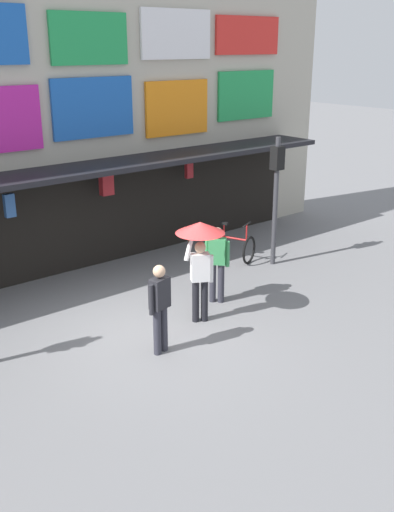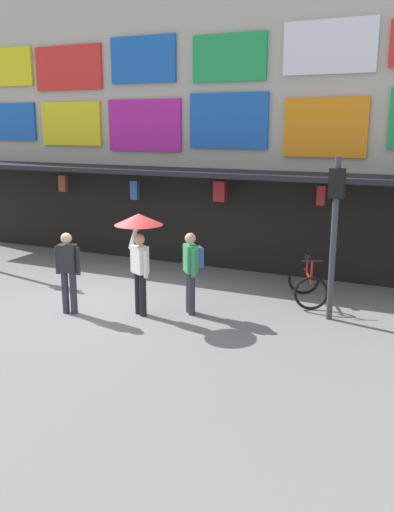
{
  "view_description": "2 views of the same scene",
  "coord_description": "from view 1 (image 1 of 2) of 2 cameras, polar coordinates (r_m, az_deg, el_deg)",
  "views": [
    {
      "loc": [
        -5.84,
        -8.51,
        5.27
      ],
      "look_at": [
        1.41,
        0.35,
        1.15
      ],
      "focal_mm": 41.45,
      "sensor_mm": 36.0,
      "label": 1
    },
    {
      "loc": [
        6.55,
        -9.26,
        3.76
      ],
      "look_at": [
        1.87,
        0.71,
        1.12
      ],
      "focal_mm": 38.29,
      "sensor_mm": 36.0,
      "label": 2
    }
  ],
  "objects": [
    {
      "name": "bicycle_parked",
      "position": [
        15.17,
        3.17,
        1.01
      ],
      "size": [
        1.1,
        1.35,
        1.05
      ],
      "color": "black",
      "rests_on": "ground"
    },
    {
      "name": "pedestrian_with_umbrella",
      "position": [
        11.38,
        0.31,
        1.19
      ],
      "size": [
        0.96,
        0.96,
        2.08
      ],
      "color": "black",
      "rests_on": "ground"
    },
    {
      "name": "pedestrian_in_purple",
      "position": [
        12.52,
        1.97,
        -0.25
      ],
      "size": [
        0.47,
        0.47,
        1.68
      ],
      "color": "#2D2D38",
      "rests_on": "ground"
    },
    {
      "name": "traffic_light_far",
      "position": [
        14.55,
        7.64,
        7.19
      ],
      "size": [
        0.29,
        0.33,
        3.2
      ],
      "color": "#38383D",
      "rests_on": "ground"
    },
    {
      "name": "shopfront",
      "position": [
        14.38,
        -15.63,
        13.87
      ],
      "size": [
        18.0,
        2.6,
        8.0
      ],
      "color": "#B2AD9E",
      "rests_on": "ground"
    },
    {
      "name": "ground_plane",
      "position": [
        11.58,
        -4.33,
        -7.34
      ],
      "size": [
        80.0,
        80.0,
        0.0
      ],
      "primitive_type": "plane",
      "color": "slate"
    },
    {
      "name": "pedestrian_in_white",
      "position": [
        10.46,
        -3.6,
        -4.66
      ],
      "size": [
        0.52,
        0.3,
        1.68
      ],
      "color": "#2D2D38",
      "rests_on": "ground"
    }
  ]
}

